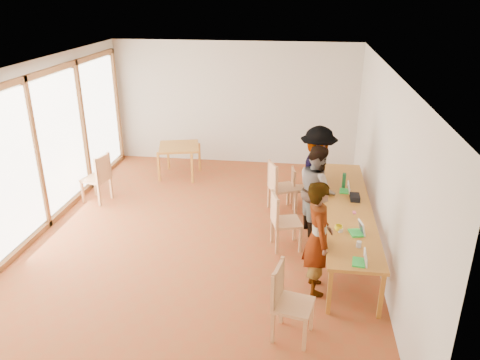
% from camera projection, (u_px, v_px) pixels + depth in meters
% --- Properties ---
extents(ground, '(8.00, 8.00, 0.00)m').
position_uv_depth(ground, '(203.00, 236.00, 8.42)').
color(ground, '#964B24').
rests_on(ground, ground).
extents(wall_back, '(6.00, 0.10, 3.00)m').
position_uv_depth(wall_back, '(235.00, 104.00, 11.51)').
color(wall_back, beige).
rests_on(wall_back, ground).
extents(wall_front, '(6.00, 0.10, 3.00)m').
position_uv_depth(wall_front, '(104.00, 308.00, 4.19)').
color(wall_front, beige).
rests_on(wall_front, ground).
extents(wall_right, '(0.10, 8.00, 3.00)m').
position_uv_depth(wall_right, '(383.00, 167.00, 7.47)').
color(wall_right, beige).
rests_on(wall_right, ground).
extents(window_wall, '(0.10, 8.00, 3.00)m').
position_uv_depth(window_wall, '(35.00, 150.00, 8.22)').
color(window_wall, white).
rests_on(window_wall, ground).
extents(ceiling, '(6.00, 8.00, 0.04)m').
position_uv_depth(ceiling, '(197.00, 66.00, 7.27)').
color(ceiling, white).
rests_on(ceiling, wall_back).
extents(communal_table, '(0.80, 4.00, 0.75)m').
position_uv_depth(communal_table, '(347.00, 208.00, 7.91)').
color(communal_table, '#BC7929').
rests_on(communal_table, ground).
extents(side_table, '(0.90, 0.90, 0.75)m').
position_uv_depth(side_table, '(179.00, 149.00, 10.88)').
color(side_table, '#BC7929').
rests_on(side_table, ground).
extents(chair_near, '(0.56, 0.56, 0.54)m').
position_uv_depth(chair_near, '(285.00, 294.00, 5.82)').
color(chair_near, tan).
rests_on(chair_near, ground).
extents(chair_mid, '(0.58, 0.58, 0.53)m').
position_uv_depth(chair_mid, '(281.00, 215.00, 7.84)').
color(chair_mid, tan).
rests_on(chair_mid, ground).
extents(chair_far, '(0.63, 0.63, 0.55)m').
position_uv_depth(chair_far, '(278.00, 182.00, 9.14)').
color(chair_far, tan).
rests_on(chair_far, ground).
extents(chair_empty, '(0.44, 0.44, 0.43)m').
position_uv_depth(chair_empty, '(297.00, 184.00, 9.39)').
color(chair_empty, tan).
rests_on(chair_empty, ground).
extents(chair_spare, '(0.58, 0.58, 0.54)m').
position_uv_depth(chair_spare, '(99.00, 173.00, 9.57)').
color(chair_spare, tan).
rests_on(chair_spare, ground).
extents(person_near, '(0.51, 0.69, 1.72)m').
position_uv_depth(person_near, '(318.00, 238.00, 6.64)').
color(person_near, gray).
rests_on(person_near, ground).
extents(person_mid, '(0.82, 0.94, 1.63)m').
position_uv_depth(person_mid, '(317.00, 189.00, 8.36)').
color(person_mid, gray).
rests_on(person_mid, ground).
extents(person_far, '(0.82, 1.25, 1.82)m').
position_uv_depth(person_far, '(317.00, 174.00, 8.79)').
color(person_far, gray).
rests_on(person_far, ground).
extents(laptop_near, '(0.22, 0.25, 0.19)m').
position_uv_depth(laptop_near, '(362.00, 260.00, 6.21)').
color(laptop_near, '#2DD845').
rests_on(laptop_near, communal_table).
extents(laptop_mid, '(0.25, 0.27, 0.20)m').
position_uv_depth(laptop_mid, '(359.00, 230.00, 6.96)').
color(laptop_mid, '#2DD845').
rests_on(laptop_mid, communal_table).
extents(laptop_far, '(0.21, 0.24, 0.19)m').
position_uv_depth(laptop_far, '(346.00, 189.00, 8.39)').
color(laptop_far, '#2DD845').
rests_on(laptop_far, communal_table).
extents(yellow_mug, '(0.14, 0.14, 0.09)m').
position_uv_depth(yellow_mug, '(339.00, 228.00, 7.04)').
color(yellow_mug, yellow).
rests_on(yellow_mug, communal_table).
extents(green_bottle, '(0.07, 0.07, 0.28)m').
position_uv_depth(green_bottle, '(344.00, 180.00, 8.54)').
color(green_bottle, '#1F6E3C').
rests_on(green_bottle, communal_table).
extents(clear_glass, '(0.07, 0.07, 0.09)m').
position_uv_depth(clear_glass, '(359.00, 244.00, 6.61)').
color(clear_glass, silver).
rests_on(clear_glass, communal_table).
extents(condiment_cup, '(0.08, 0.08, 0.06)m').
position_uv_depth(condiment_cup, '(340.00, 230.00, 7.03)').
color(condiment_cup, white).
rests_on(condiment_cup, communal_table).
extents(pink_phone, '(0.05, 0.10, 0.01)m').
position_uv_depth(pink_phone, '(354.00, 212.00, 7.62)').
color(pink_phone, '#DF4F83').
rests_on(pink_phone, communal_table).
extents(black_pouch, '(0.16, 0.26, 0.09)m').
position_uv_depth(black_pouch, '(355.00, 197.00, 8.08)').
color(black_pouch, black).
rests_on(black_pouch, communal_table).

